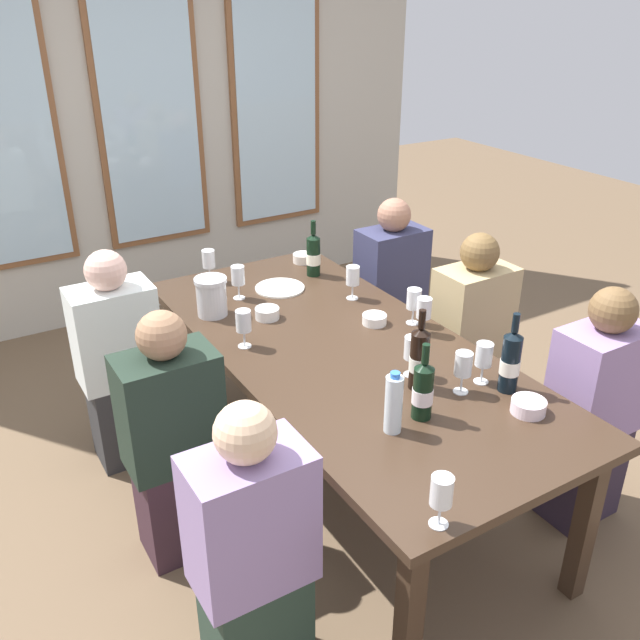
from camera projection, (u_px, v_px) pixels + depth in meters
name	position (u px, v px, depth m)	size (l,w,h in m)	color
ground_plane	(341.00, 481.00, 3.34)	(12.00, 12.00, 0.00)	brown
back_wall_with_windows	(147.00, 105.00, 4.57)	(4.22, 0.10, 2.90)	#B9B3A3
dining_table	(343.00, 361.00, 3.05)	(1.02, 2.27, 0.74)	#3A291C
white_plate_0	(280.00, 288.00, 3.59)	(0.26, 0.26, 0.01)	white
metal_pitcher	(211.00, 296.00, 3.27)	(0.16, 0.16, 0.19)	silver
wine_bottle_0	(510.00, 361.00, 2.65)	(0.08, 0.08, 0.33)	black
wine_bottle_1	(419.00, 358.00, 2.66)	(0.08, 0.08, 0.34)	black
wine_bottle_2	(423.00, 390.00, 2.49)	(0.08, 0.08, 0.30)	black
wine_bottle_3	(313.00, 255.00, 3.71)	(0.08, 0.08, 0.31)	black
tasting_bowl_0	(528.00, 406.00, 2.55)	(0.13, 0.13, 0.05)	white
tasting_bowl_1	(267.00, 313.00, 3.27)	(0.12, 0.12, 0.05)	white
tasting_bowl_2	(374.00, 319.00, 3.22)	(0.11, 0.11, 0.05)	white
tasting_bowl_3	(303.00, 258.00, 3.92)	(0.11, 0.11, 0.05)	white
water_bottle	(394.00, 404.00, 2.41)	(0.06, 0.06, 0.24)	white
wine_glass_0	(238.00, 276.00, 3.43)	(0.07, 0.07, 0.17)	white
wine_glass_1	(414.00, 300.00, 3.18)	(0.07, 0.07, 0.17)	white
wine_glass_2	(463.00, 366.00, 2.64)	(0.07, 0.07, 0.17)	white
wine_glass_3	(441.00, 493.00, 1.98)	(0.07, 0.07, 0.17)	white
wine_glass_4	(243.00, 323.00, 2.97)	(0.07, 0.07, 0.17)	white
wine_glass_5	(209.00, 260.00, 3.64)	(0.07, 0.07, 0.17)	white
wine_glass_6	(424.00, 310.00, 3.09)	(0.07, 0.07, 0.17)	white
wine_glass_7	(412.00, 349.00, 2.75)	(0.07, 0.07, 0.17)	white
wine_glass_8	(353.00, 276.00, 3.43)	(0.07, 0.07, 0.17)	white
wine_glass_9	(484.00, 357.00, 2.70)	(0.07, 0.07, 0.17)	white
seated_person_0	(174.00, 444.00, 2.74)	(0.38, 0.24, 1.11)	#38222C
seated_person_1	(470.00, 342.00, 3.51)	(0.38, 0.24, 1.11)	#323234
seated_person_2	(253.00, 559.00, 2.19)	(0.38, 0.24, 1.11)	#26392E
seated_person_3	(592.00, 414.00, 2.93)	(0.38, 0.24, 1.11)	#312535
seated_person_4	(120.00, 365.00, 3.31)	(0.38, 0.24, 1.11)	#2D2E30
seated_person_5	(390.00, 295.00, 4.04)	(0.38, 0.24, 1.11)	#3A262F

